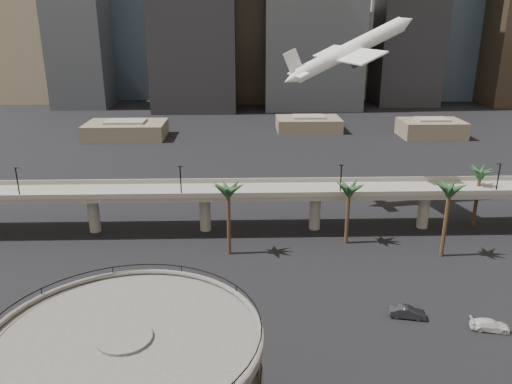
{
  "coord_description": "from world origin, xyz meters",
  "views": [
    {
      "loc": [
        -3.61,
        -37.77,
        39.86
      ],
      "look_at": [
        -1.65,
        28.0,
        17.24
      ],
      "focal_mm": 35.0,
      "sensor_mm": 36.0,
      "label": 1
    }
  ],
  "objects_px": {
    "airborne_jet": "(349,51)",
    "car_c": "(490,325)",
    "overpass": "(260,195)",
    "car_b": "(407,312)",
    "car_a": "(202,338)"
  },
  "relations": [
    {
      "from": "airborne_jet",
      "to": "car_c",
      "type": "relative_size",
      "value": 5.67
    },
    {
      "from": "car_c",
      "to": "overpass",
      "type": "bearing_deg",
      "value": 51.49
    },
    {
      "from": "car_b",
      "to": "overpass",
      "type": "bearing_deg",
      "value": 43.32
    },
    {
      "from": "car_a",
      "to": "car_b",
      "type": "xyz_separation_m",
      "value": [
        28.7,
        5.0,
        0.15
      ]
    },
    {
      "from": "overpass",
      "to": "car_c",
      "type": "relative_size",
      "value": 25.3
    },
    {
      "from": "car_c",
      "to": "car_b",
      "type": "bearing_deg",
      "value": 83.56
    },
    {
      "from": "overpass",
      "to": "airborne_jet",
      "type": "relative_size",
      "value": 4.46
    },
    {
      "from": "car_a",
      "to": "car_b",
      "type": "distance_m",
      "value": 29.13
    },
    {
      "from": "overpass",
      "to": "car_b",
      "type": "distance_m",
      "value": 38.36
    },
    {
      "from": "overpass",
      "to": "car_a",
      "type": "bearing_deg",
      "value": -103.63
    },
    {
      "from": "overpass",
      "to": "airborne_jet",
      "type": "bearing_deg",
      "value": 37.09
    },
    {
      "from": "car_b",
      "to": "car_c",
      "type": "height_order",
      "value": "car_b"
    },
    {
      "from": "airborne_jet",
      "to": "car_a",
      "type": "height_order",
      "value": "airborne_jet"
    },
    {
      "from": "airborne_jet",
      "to": "car_b",
      "type": "distance_m",
      "value": 57.18
    },
    {
      "from": "overpass",
      "to": "car_a",
      "type": "height_order",
      "value": "overpass"
    }
  ]
}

